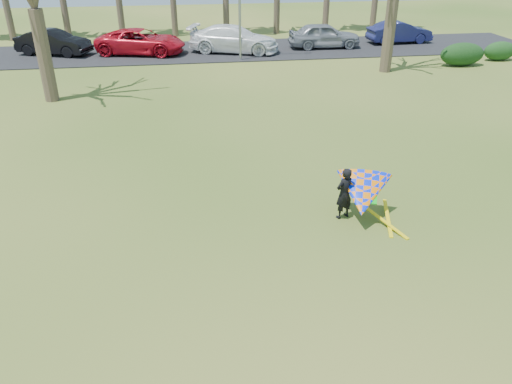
{
  "coord_description": "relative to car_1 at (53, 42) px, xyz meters",
  "views": [
    {
      "loc": [
        -1.74,
        -9.61,
        7.24
      ],
      "look_at": [
        0.0,
        2.0,
        1.1
      ],
      "focal_mm": 35.0,
      "sensor_mm": 36.0,
      "label": 1
    }
  ],
  "objects": [
    {
      "name": "hedge_near",
      "position": [
        24.92,
        -6.58,
        -0.16
      ],
      "size": [
        2.75,
        1.25,
        1.37
      ],
      "primitive_type": "ellipsoid",
      "color": "black",
      "rests_on": "ground"
    },
    {
      "name": "car_5",
      "position": [
        23.87,
        0.39,
        -0.03
      ],
      "size": [
        4.67,
        1.88,
        1.51
      ],
      "primitive_type": "imported",
      "rotation": [
        0.0,
        0.0,
        1.63
      ],
      "color": "navy",
      "rests_on": "parking_strip"
    },
    {
      "name": "car_4",
      "position": [
        18.05,
        -0.42,
        0.05
      ],
      "size": [
        4.92,
        2.03,
        1.67
      ],
      "primitive_type": "imported",
      "rotation": [
        0.0,
        0.0,
        1.56
      ],
      "color": "gray",
      "rests_on": "parking_strip"
    },
    {
      "name": "hedge_far",
      "position": [
        28.03,
        -5.61,
        -0.26
      ],
      "size": [
        2.11,
        0.99,
        1.17
      ],
      "primitive_type": "ellipsoid",
      "color": "#153915",
      "rests_on": "ground"
    },
    {
      "name": "car_3",
      "position": [
        11.72,
        -0.97,
        0.07
      ],
      "size": [
        6.4,
        4.19,
        1.72
      ],
      "primitive_type": "imported",
      "rotation": [
        0.0,
        0.0,
        1.24
      ],
      "color": "white",
      "rests_on": "parking_strip"
    },
    {
      "name": "car_1",
      "position": [
        0.0,
        0.0,
        0.0
      ],
      "size": [
        5.06,
        3.23,
        1.58
      ],
      "primitive_type": "imported",
      "rotation": [
        0.0,
        0.0,
        1.22
      ],
      "color": "black",
      "rests_on": "parking_strip"
    },
    {
      "name": "kite_flyer",
      "position": [
        12.8,
        -23.27,
        -0.01
      ],
      "size": [
        2.13,
        2.39,
        2.02
      ],
      "color": "black",
      "rests_on": "ground"
    },
    {
      "name": "ground",
      "position": [
        9.86,
        -25.23,
        -0.85
      ],
      "size": [
        100.0,
        100.0,
        0.0
      ],
      "primitive_type": "plane",
      "color": "#225211",
      "rests_on": "ground"
    },
    {
      "name": "car_2",
      "position": [
        5.62,
        -0.59,
        0.01
      ],
      "size": [
        6.21,
        3.96,
        1.59
      ],
      "primitive_type": "imported",
      "rotation": [
        0.0,
        0.0,
        1.32
      ],
      "color": "red",
      "rests_on": "parking_strip"
    },
    {
      "name": "parking_strip",
      "position": [
        9.86,
        -0.23,
        -0.82
      ],
      "size": [
        46.0,
        7.0,
        0.06
      ],
      "primitive_type": "cube",
      "color": "black",
      "rests_on": "ground"
    }
  ]
}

